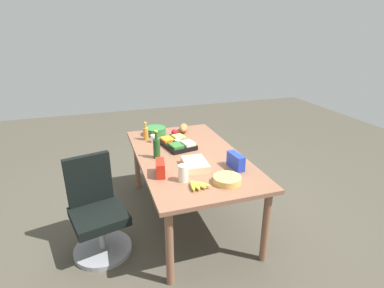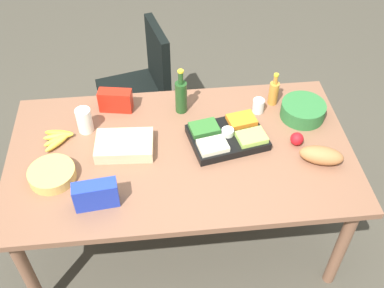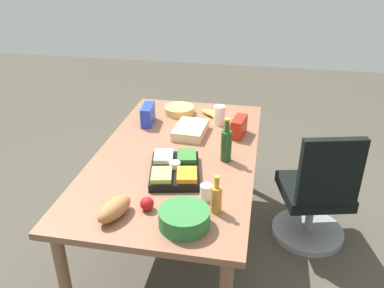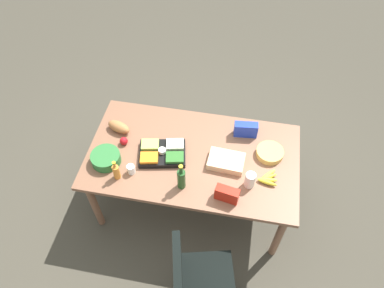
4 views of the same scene
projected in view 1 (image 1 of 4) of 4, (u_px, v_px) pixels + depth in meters
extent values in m
plane|color=#454135|center=(189.00, 217.00, 3.59)|extent=(10.00, 10.00, 0.00)
cube|color=brown|center=(189.00, 157.00, 3.30)|extent=(1.95, 1.09, 0.04)
cylinder|color=brown|center=(137.00, 163.00, 4.10)|extent=(0.07, 0.07, 0.75)
cylinder|color=brown|center=(170.00, 248.00, 2.54)|extent=(0.07, 0.07, 0.75)
cylinder|color=brown|center=(201.00, 154.00, 4.36)|extent=(0.07, 0.07, 0.75)
cylinder|color=brown|center=(266.00, 227.00, 2.80)|extent=(0.07, 0.07, 0.75)
cylinder|color=gray|center=(103.00, 249.00, 3.03)|extent=(0.56, 0.56, 0.05)
cylinder|color=gray|center=(101.00, 232.00, 2.96)|extent=(0.06, 0.06, 0.36)
cube|color=black|center=(99.00, 216.00, 2.89)|extent=(0.58, 0.58, 0.09)
cube|color=black|center=(89.00, 179.00, 2.95)|extent=(0.16, 0.43, 0.50)
cylinder|color=orange|center=(146.00, 134.00, 3.70)|extent=(0.07, 0.07, 0.15)
cylinder|color=orange|center=(145.00, 126.00, 3.66)|extent=(0.03, 0.03, 0.06)
cylinder|color=gold|center=(145.00, 123.00, 3.65)|extent=(0.03, 0.03, 0.01)
cylinder|color=#E0B158|center=(227.00, 180.00, 2.71)|extent=(0.28, 0.28, 0.06)
cube|color=black|center=(178.00, 145.00, 3.51)|extent=(0.47, 0.38, 0.05)
cube|color=orange|center=(167.00, 139.00, 3.56)|extent=(0.18, 0.15, 0.03)
cube|color=#306B2B|center=(176.00, 146.00, 3.37)|extent=(0.18, 0.15, 0.03)
cube|color=#A6CF58|center=(179.00, 137.00, 3.63)|extent=(0.18, 0.15, 0.03)
cube|color=beige|center=(188.00, 143.00, 3.44)|extent=(0.18, 0.15, 0.03)
cylinder|color=white|center=(177.00, 141.00, 3.50)|extent=(0.08, 0.08, 0.04)
cube|color=red|center=(160.00, 168.00, 2.83)|extent=(0.21, 0.11, 0.14)
cylinder|color=#20481D|center=(157.00, 149.00, 3.19)|extent=(0.09, 0.09, 0.21)
cylinder|color=#20481D|center=(156.00, 136.00, 3.14)|extent=(0.04, 0.04, 0.08)
cylinder|color=gold|center=(156.00, 131.00, 3.12)|extent=(0.04, 0.04, 0.01)
cylinder|color=white|center=(183.00, 173.00, 2.73)|extent=(0.11, 0.11, 0.15)
ellipsoid|color=#AA6B3C|center=(183.00, 128.00, 4.00)|extent=(0.26, 0.18, 0.10)
cube|color=#1F39B7|center=(236.00, 161.00, 2.97)|extent=(0.23, 0.10, 0.15)
cube|color=beige|center=(195.00, 164.00, 3.00)|extent=(0.33, 0.24, 0.07)
cylinder|color=#2D6F34|center=(155.00, 131.00, 3.89)|extent=(0.30, 0.30, 0.10)
cylinder|color=white|center=(154.00, 139.00, 3.64)|extent=(0.09, 0.09, 0.09)
ellipsoid|color=yellow|center=(193.00, 186.00, 2.62)|extent=(0.17, 0.07, 0.04)
ellipsoid|color=yellow|center=(196.00, 185.00, 2.63)|extent=(0.17, 0.05, 0.04)
ellipsoid|color=yellow|center=(199.00, 185.00, 2.63)|extent=(0.16, 0.12, 0.04)
ellipsoid|color=yellow|center=(202.00, 184.00, 2.64)|extent=(0.14, 0.15, 0.04)
sphere|color=red|center=(174.00, 132.00, 3.87)|extent=(0.09, 0.09, 0.08)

